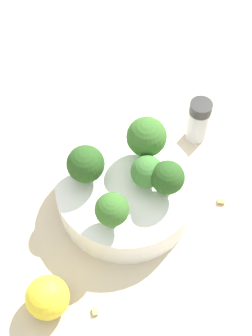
% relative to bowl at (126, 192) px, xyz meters
% --- Properties ---
extents(ground_plane, '(3.00, 3.00, 0.00)m').
position_rel_bowl_xyz_m(ground_plane, '(0.00, 0.00, -0.02)').
color(ground_plane, beige).
extents(bowl, '(0.18, 0.18, 0.05)m').
position_rel_bowl_xyz_m(bowl, '(0.00, 0.00, 0.00)').
color(bowl, white).
rests_on(bowl, ground_plane).
extents(broccoli_floret_0, '(0.04, 0.04, 0.05)m').
position_rel_bowl_xyz_m(broccoli_floret_0, '(-0.06, 0.00, 0.06)').
color(broccoli_floret_0, '#7A9E5B').
rests_on(broccoli_floret_0, bowl).
extents(broccoli_floret_1, '(0.04, 0.04, 0.05)m').
position_rel_bowl_xyz_m(broccoli_floret_1, '(0.00, -0.05, 0.06)').
color(broccoli_floret_1, '#7A9E5B').
rests_on(broccoli_floret_1, bowl).
extents(broccoli_floret_2, '(0.05, 0.05, 0.05)m').
position_rel_bowl_xyz_m(broccoli_floret_2, '(-0.01, 0.05, 0.05)').
color(broccoli_floret_2, '#84AD66').
rests_on(broccoli_floret_2, bowl).
extents(broccoli_floret_3, '(0.04, 0.04, 0.05)m').
position_rel_bowl_xyz_m(broccoli_floret_3, '(0.01, -0.02, 0.05)').
color(broccoli_floret_3, '#8EB770').
rests_on(broccoli_floret_3, bowl).
extents(broccoli_floret_4, '(0.05, 0.05, 0.07)m').
position_rel_bowl_xyz_m(broccoli_floret_4, '(0.05, -0.01, 0.06)').
color(broccoli_floret_4, '#7A9E5B').
rests_on(broccoli_floret_4, bowl).
extents(pepper_shaker, '(0.03, 0.03, 0.07)m').
position_rel_bowl_xyz_m(pepper_shaker, '(0.13, -0.07, 0.01)').
color(pepper_shaker, '#B2B7BC').
rests_on(pepper_shaker, ground_plane).
extents(lemon_wedge, '(0.05, 0.05, 0.05)m').
position_rel_bowl_xyz_m(lemon_wedge, '(-0.16, 0.05, 0.00)').
color(lemon_wedge, yellow).
rests_on(lemon_wedge, ground_plane).
extents(almond_crumb_0, '(0.01, 0.01, 0.01)m').
position_rel_bowl_xyz_m(almond_crumb_0, '(0.03, -0.12, -0.02)').
color(almond_crumb_0, '#AD7F4C').
rests_on(almond_crumb_0, ground_plane).
extents(almond_crumb_1, '(0.01, 0.01, 0.01)m').
position_rel_bowl_xyz_m(almond_crumb_1, '(-0.15, -0.01, -0.02)').
color(almond_crumb_1, tan).
rests_on(almond_crumb_1, ground_plane).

